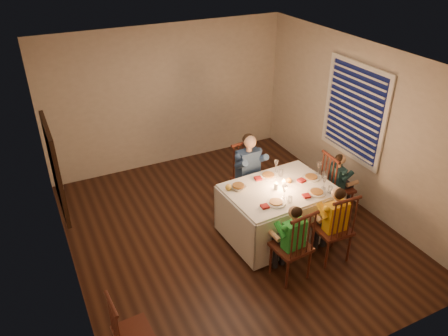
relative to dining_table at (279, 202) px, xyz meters
name	(u,v)px	position (x,y,z in m)	size (l,w,h in m)	color
ground	(230,231)	(-0.61, 0.35, -0.57)	(5.00, 5.00, 0.00)	black
wall_left	(59,195)	(-2.86, 0.35, 0.73)	(0.02, 5.00, 2.60)	beige
wall_right	(358,125)	(1.64, 0.35, 0.73)	(0.02, 5.00, 2.60)	beige
wall_back	(168,97)	(-0.61, 2.85, 0.73)	(4.50, 0.02, 2.60)	beige
ceiling	(231,61)	(-0.61, 0.35, 2.03)	(5.00, 5.00, 0.00)	white
dining_table	(279,202)	(0.00, 0.00, 0.00)	(1.59, 1.19, 0.77)	white
chair_adult	(248,205)	(-0.03, 0.83, -0.57)	(0.45, 0.43, 1.09)	#3D1710
chair_near_left	(288,275)	(-0.34, -0.83, -0.57)	(0.45, 0.43, 1.09)	#3D1710
chair_near_right	(328,257)	(0.37, -0.78, -0.57)	(0.45, 0.43, 1.09)	#3D1710
chair_end	(333,213)	(1.09, 0.03, -0.57)	(0.45, 0.43, 1.09)	#3D1710
adult	(248,205)	(-0.03, 0.83, -0.57)	(0.47, 0.43, 1.28)	#314F7B
child_green	(288,275)	(-0.34, -0.83, -0.57)	(0.38, 0.34, 1.11)	green
child_yellow	(328,257)	(0.37, -0.78, -0.57)	(0.40, 0.36, 1.14)	gold
child_teal	(333,213)	(1.09, 0.03, -0.57)	(0.35, 0.32, 1.07)	#173339
setting_adult	(268,176)	(0.03, 0.35, 0.24)	(0.26, 0.26, 0.02)	silver
setting_green	(276,203)	(-0.25, -0.30, 0.24)	(0.26, 0.26, 0.02)	silver
setting_yellow	(317,193)	(0.39, -0.34, 0.24)	(0.26, 0.26, 0.02)	silver
setting_teal	(311,178)	(0.56, 0.03, 0.24)	(0.26, 0.26, 0.02)	silver
candle_left	(276,186)	(-0.07, 0.00, 0.28)	(0.06, 0.06, 0.10)	white
candle_right	(284,184)	(0.07, 0.00, 0.28)	(0.06, 0.06, 0.10)	white
squash	(228,187)	(-0.67, 0.28, 0.27)	(0.09, 0.09, 0.09)	yellow
orange_fruit	(289,180)	(0.20, 0.06, 0.27)	(0.08, 0.08, 0.08)	orange
serving_bowl	(238,187)	(-0.53, 0.24, 0.25)	(0.21, 0.21, 0.05)	silver
wall_mirror	(55,168)	(-2.82, 0.65, 0.93)	(0.06, 0.95, 1.15)	black
window_blinds	(354,112)	(1.60, 0.45, 0.93)	(0.07, 1.34, 1.54)	#0D1237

